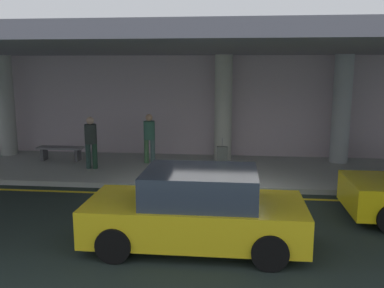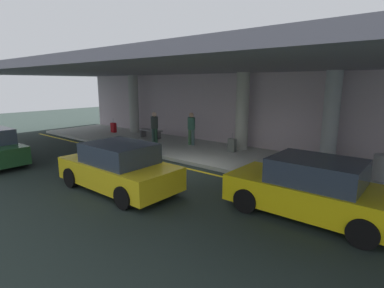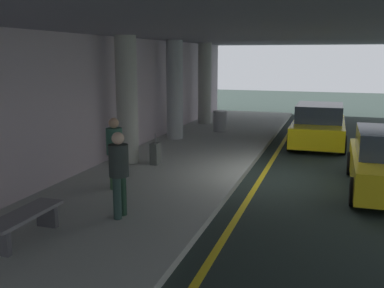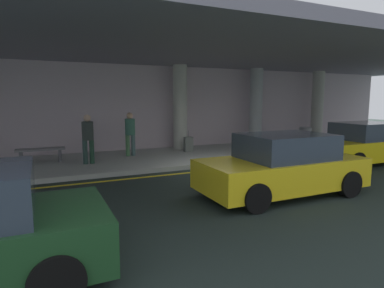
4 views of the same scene
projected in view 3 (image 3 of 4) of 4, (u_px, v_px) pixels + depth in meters
The scene contains 14 objects.
ground_plane at pixel (282, 180), 11.74m from camera, with size 60.00×60.00×0.00m, color #212C28.
sidewalk at pixel (173, 168), 12.66m from camera, with size 26.00×4.20×0.15m, color #A7ACA5.
lane_stripe_yellow at pixel (261, 178), 11.91m from camera, with size 26.00×0.14×0.01m, color yellow.
support_column_left_mid at pixel (127, 100), 12.71m from camera, with size 0.62×0.62×3.65m, color #AAADA1.
support_column_center at pixel (175, 90), 16.44m from camera, with size 0.62×0.62×3.65m, color #9FA6AA.
support_column_right_mid at pixel (205, 84), 20.17m from camera, with size 0.62×0.62×3.65m, color #A8ACA1.
ceiling_overhang at pixel (189, 28), 11.74m from camera, with size 28.00×13.20×0.30m, color slate.
terminal_back_wall at pixel (101, 102), 12.98m from camera, with size 26.00×0.30×3.80m, color #B9A9B2.
car_yellow_taxi_no2 at pixel (319, 126), 16.12m from camera, with size 4.10×1.92×1.50m.
traveler_with_luggage at pixel (119, 169), 8.44m from camera, with size 0.38×0.38×1.68m.
person_waiting_for_ride at pixel (115, 148), 10.32m from camera, with size 0.38×0.38×1.68m.
suitcase_upright_primary at pixel (155, 153), 12.75m from camera, with size 0.36×0.22×0.90m.
bench_metal at pixel (24, 220), 7.50m from camera, with size 1.60×0.50×0.48m.
trash_bin_steel at pixel (220, 121), 18.26m from camera, with size 0.56×0.56×0.85m, color gray.
Camera 3 is at (-11.51, -1.19, 3.25)m, focal length 41.36 mm.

